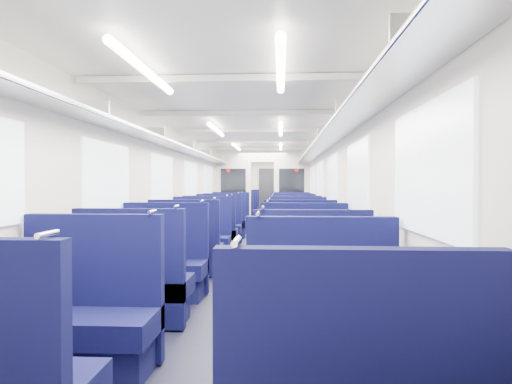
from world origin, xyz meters
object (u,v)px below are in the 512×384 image
(seat_5, at_px, (311,293))
(seat_6, at_px, (163,268))
(seat_10, at_px, (201,241))
(seat_16, at_px, (225,224))
(seat_27, at_px, (288,209))
(seat_25, at_px, (288,211))
(seat_26, at_px, (246,209))
(seat_14, at_px, (218,228))
(seat_9, at_px, (300,252))
(seat_15, at_px, (293,228))
(seat_11, at_px, (297,241))
(seat_8, at_px, (186,251))
(seat_20, at_px, (238,215))
(end_door, at_px, (268,192))
(seat_3, at_px, (323,334))
(seat_22, at_px, (241,213))
(seat_13, at_px, (295,234))
(seat_12, at_px, (210,234))
(seat_17, at_px, (292,224))
(seat_4, at_px, (135,288))
(seat_24, at_px, (244,210))
(seat_18, at_px, (230,220))
(seat_7, at_px, (305,269))
(seat_2, at_px, (87,322))
(seat_23, at_px, (289,213))
(bulkhead, at_px, (262,187))
(seat_21, at_px, (289,215))
(seat_19, at_px, (291,220))

(seat_5, distance_m, seat_6, 2.01)
(seat_10, bearing_deg, seat_6, -90.00)
(seat_16, relative_size, seat_27, 1.00)
(seat_25, bearing_deg, seat_26, 143.22)
(seat_25, bearing_deg, seat_14, -104.10)
(seat_9, height_order, seat_15, same)
(seat_6, xyz_separation_m, seat_11, (1.66, 2.49, 0.00))
(seat_8, xyz_separation_m, seat_20, (0.00, 7.78, 0.00))
(end_door, xyz_separation_m, seat_11, (0.83, -11.38, -0.65))
(seat_3, relative_size, seat_5, 1.00)
(end_door, relative_size, seat_5, 1.74)
(seat_8, xyz_separation_m, seat_22, (0.00, 8.83, 0.00))
(seat_20, bearing_deg, seat_13, -72.98)
(seat_15, bearing_deg, seat_11, -90.00)
(seat_13, relative_size, seat_25, 1.00)
(seat_12, xyz_separation_m, seat_27, (1.66, 8.94, 0.00))
(seat_15, bearing_deg, seat_25, 90.00)
(seat_14, xyz_separation_m, seat_17, (1.66, 1.32, 0.00))
(end_door, distance_m, seat_15, 9.13)
(seat_4, bearing_deg, seat_12, 90.00)
(seat_6, distance_m, seat_9, 2.09)
(seat_11, relative_size, seat_24, 1.00)
(seat_11, xyz_separation_m, seat_26, (-1.66, 9.99, 0.00))
(seat_18, bearing_deg, seat_17, -31.59)
(seat_17, xyz_separation_m, seat_24, (-1.66, 5.45, 0.00))
(seat_6, bearing_deg, end_door, 86.58)
(seat_9, xyz_separation_m, seat_12, (-1.66, 2.27, 0.00))
(seat_12, xyz_separation_m, seat_13, (1.66, 0.10, 0.00))
(seat_7, relative_size, seat_14, 1.00)
(seat_2, bearing_deg, seat_20, 90.00)
(seat_26, bearing_deg, seat_23, -53.79)
(seat_16, xyz_separation_m, seat_27, (1.66, 6.68, 0.00))
(seat_16, height_order, seat_18, same)
(seat_3, bearing_deg, seat_27, 90.00)
(seat_13, bearing_deg, bulkhead, 100.21)
(seat_21, bearing_deg, seat_27, 90.00)
(seat_9, xyz_separation_m, seat_15, (0.00, 3.53, 0.00))
(seat_18, bearing_deg, end_door, 83.13)
(seat_9, distance_m, seat_15, 3.53)
(seat_19, relative_size, seat_26, 1.00)
(seat_13, bearing_deg, seat_9, -90.00)
(seat_10, height_order, seat_15, same)
(end_door, bearing_deg, seat_27, -59.24)
(seat_14, distance_m, seat_22, 5.47)
(seat_20, bearing_deg, seat_9, -77.97)
(seat_12, relative_size, seat_20, 1.00)
(seat_12, distance_m, seat_19, 3.83)
(seat_6, relative_size, seat_22, 1.00)
(seat_2, relative_size, seat_9, 1.00)
(seat_18, bearing_deg, seat_9, -73.80)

